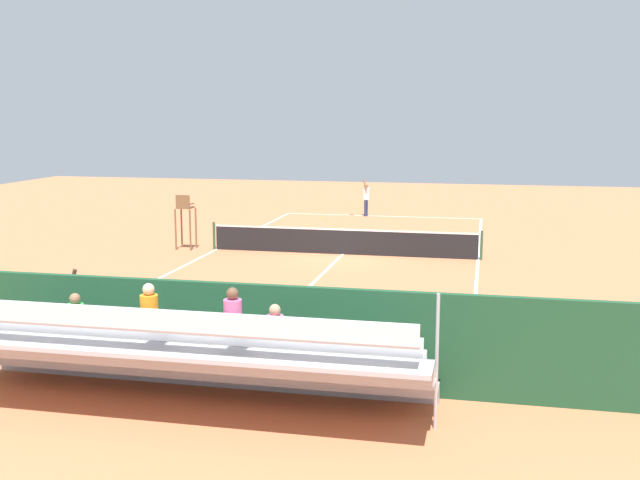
# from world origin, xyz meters

# --- Properties ---
(ground_plane) EXTENTS (60.00, 60.00, 0.00)m
(ground_plane) POSITION_xyz_m (0.00, 0.00, 0.00)
(ground_plane) COLOR #CC7047
(court_line_markings) EXTENTS (10.10, 22.20, 0.01)m
(court_line_markings) POSITION_xyz_m (0.00, -0.04, 0.00)
(court_line_markings) COLOR white
(court_line_markings) RESTS_ON ground
(tennis_net) EXTENTS (10.30, 0.10, 1.07)m
(tennis_net) POSITION_xyz_m (0.00, 0.00, 0.50)
(tennis_net) COLOR black
(tennis_net) RESTS_ON ground
(backdrop_wall) EXTENTS (18.00, 0.16, 2.00)m
(backdrop_wall) POSITION_xyz_m (0.00, 14.00, 1.00)
(backdrop_wall) COLOR #1E4C2D
(backdrop_wall) RESTS_ON ground
(bleacher_stand) EXTENTS (9.06, 2.40, 2.48)m
(bleacher_stand) POSITION_xyz_m (0.04, 15.37, 0.93)
(bleacher_stand) COLOR #B2B2B7
(bleacher_stand) RESTS_ON ground
(umpire_chair) EXTENTS (0.67, 0.67, 2.14)m
(umpire_chair) POSITION_xyz_m (6.20, 0.20, 1.31)
(umpire_chair) COLOR brown
(umpire_chair) RESTS_ON ground
(courtside_bench) EXTENTS (1.80, 0.40, 0.93)m
(courtside_bench) POSITION_xyz_m (-2.98, 13.27, 0.56)
(courtside_bench) COLOR #9E754C
(courtside_bench) RESTS_ON ground
(equipment_bag) EXTENTS (0.90, 0.36, 0.36)m
(equipment_bag) POSITION_xyz_m (-1.51, 13.40, 0.18)
(equipment_bag) COLOR black
(equipment_bag) RESTS_ON ground
(tennis_player) EXTENTS (0.39, 0.54, 1.93)m
(tennis_player) POSITION_xyz_m (0.83, -10.85, 1.02)
(tennis_player) COLOR navy
(tennis_player) RESTS_ON ground
(tennis_racket) EXTENTS (0.58, 0.36, 0.03)m
(tennis_racket) POSITION_xyz_m (1.87, -11.09, 0.01)
(tennis_racket) COLOR black
(tennis_racket) RESTS_ON ground
(tennis_ball_near) EXTENTS (0.07, 0.07, 0.07)m
(tennis_ball_near) POSITION_xyz_m (2.97, -6.99, 0.03)
(tennis_ball_near) COLOR #CCDB33
(tennis_ball_near) RESTS_ON ground
(tennis_ball_far) EXTENTS (0.07, 0.07, 0.07)m
(tennis_ball_far) POSITION_xyz_m (2.89, -9.54, 0.03)
(tennis_ball_far) COLOR #CCDB33
(tennis_ball_far) RESTS_ON ground
(line_judge) EXTENTS (0.36, 0.53, 1.93)m
(line_judge) POSITION_xyz_m (3.56, 13.28, 1.02)
(line_judge) COLOR #232328
(line_judge) RESTS_ON ground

